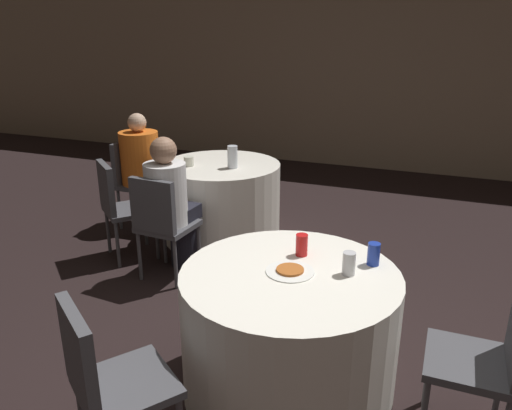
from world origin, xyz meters
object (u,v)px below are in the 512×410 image
object	(u,v)px
table_near	(289,334)
table_far	(222,201)
person_orange_shirt	(146,170)
soda_can_red	(302,245)
person_white_shirt	(172,206)
chair_near_southwest	(104,376)
chair_far_west	(134,175)
bottle_far	(232,157)
chair_far_south	(161,219)
chair_far_southwest	(119,201)
soda_can_silver	(349,264)
soda_can_blue	(374,254)
chair_near_east	(493,350)
pizza_plate_near	(290,270)

from	to	relation	value
table_near	table_far	distance (m)	2.22
person_orange_shirt	soda_can_red	xyz separation A→B (m)	(2.05, -1.60, 0.19)
person_white_shirt	soda_can_red	size ratio (longest dim) A/B	9.39
chair_near_southwest	chair_far_west	bearing A→B (deg)	157.49
table_near	bottle_far	xyz separation A→B (m)	(-1.09, 1.75, 0.46)
person_orange_shirt	table_near	bearing A→B (deg)	47.65
table_near	person_orange_shirt	world-z (taller)	person_orange_shirt
chair_far_south	soda_can_red	distance (m)	1.49
chair_near_southwest	chair_far_west	distance (m)	3.09
bottle_far	chair_far_south	bearing A→B (deg)	-104.60
chair_far_south	person_orange_shirt	distance (m)	1.20
table_far	chair_far_southwest	distance (m)	0.97
chair_near_southwest	chair_far_southwest	size ratio (longest dim) A/B	1.00
soda_can_silver	bottle_far	size ratio (longest dim) A/B	0.61
person_orange_shirt	person_white_shirt	size ratio (longest dim) A/B	1.00
soda_can_blue	chair_near_east	bearing A→B (deg)	-23.45
person_orange_shirt	soda_can_silver	xyz separation A→B (m)	(2.34, -1.73, 0.19)
person_orange_shirt	soda_can_red	bearing A→B (deg)	51.31
table_far	soda_can_red	size ratio (longest dim) A/B	9.01
soda_can_blue	soda_can_red	distance (m)	0.39
pizza_plate_near	table_near	bearing A→B (deg)	-72.94
person_orange_shirt	soda_can_blue	xyz separation A→B (m)	(2.44, -1.58, 0.19)
person_orange_shirt	chair_near_southwest	bearing A→B (deg)	28.78
chair_near_east	soda_can_silver	world-z (taller)	chair_near_east
table_far	chair_near_southwest	bearing A→B (deg)	-75.57
chair_far_south	pizza_plate_near	xyz separation A→B (m)	(1.31, -0.86, 0.21)
chair_far_west	person_white_shirt	bearing A→B (deg)	48.25
chair_near_east	soda_can_red	bearing A→B (deg)	77.04
chair_near_southwest	soda_can_silver	bearing A→B (deg)	81.95
soda_can_blue	table_near	bearing A→B (deg)	-146.32
table_far	person_orange_shirt	xyz separation A→B (m)	(-0.81, -0.01, 0.23)
person_orange_shirt	pizza_plate_near	distance (m)	2.74
chair_far_west	soda_can_silver	bearing A→B (deg)	54.43
chair_far_south	soda_can_blue	world-z (taller)	chair_far_south
table_near	pizza_plate_near	bearing A→B (deg)	107.06
chair_far_west	pizza_plate_near	xyz separation A→B (m)	(2.20, -1.81, 0.21)
chair_far_southwest	person_white_shirt	distance (m)	0.57
bottle_far	person_orange_shirt	bearing A→B (deg)	175.54
chair_near_southwest	person_white_shirt	world-z (taller)	person_white_shirt
table_near	soda_can_blue	size ratio (longest dim) A/B	9.38
chair_near_east	person_orange_shirt	bearing A→B (deg)	59.37
table_near	person_white_shirt	bearing A→B (deg)	141.44
table_near	chair_far_southwest	distance (m)	2.18
bottle_far	chair_far_west	bearing A→B (deg)	176.24
person_orange_shirt	pizza_plate_near	size ratio (longest dim) A/B	4.52
chair_far_west	bottle_far	bearing A→B (deg)	85.49
table_near	chair_far_west	bearing A→B (deg)	140.42
person_white_shirt	soda_can_red	xyz separation A→B (m)	(1.30, -0.81, 0.21)
bottle_far	soda_can_red	bearing A→B (deg)	-54.56
chair_far_southwest	soda_can_silver	world-z (taller)	chair_far_southwest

